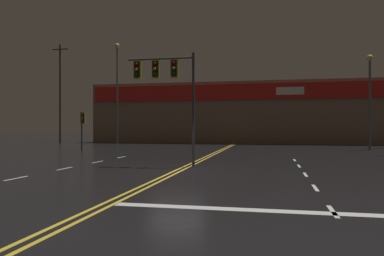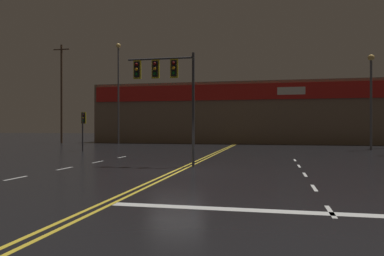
{
  "view_description": "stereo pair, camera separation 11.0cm",
  "coord_description": "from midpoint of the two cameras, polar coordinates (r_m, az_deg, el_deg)",
  "views": [
    {
      "loc": [
        4.21,
        -16.75,
        2.04
      ],
      "look_at": [
        0.0,
        3.42,
        2.0
      ],
      "focal_mm": 35.0,
      "sensor_mm": 36.0,
      "label": 1
    },
    {
      "loc": [
        4.32,
        -16.73,
        2.04
      ],
      "look_at": [
        0.0,
        3.42,
        2.0
      ],
      "focal_mm": 35.0,
      "sensor_mm": 36.0,
      "label": 2
    }
  ],
  "objects": [
    {
      "name": "streetlight_far_left",
      "position": [
        47.33,
        -11.4,
        6.89
      ],
      "size": [
        0.56,
        0.56,
        12.4
      ],
      "color": "#59595E",
      "rests_on": "ground"
    },
    {
      "name": "traffic_signal_median",
      "position": [
        19.91,
        -4.28,
        7.59
      ],
      "size": [
        3.65,
        0.36,
        5.92
      ],
      "color": "#38383D",
      "rests_on": "ground"
    },
    {
      "name": "ground_plane",
      "position": [
        17.4,
        -2.5,
        -6.63
      ],
      "size": [
        200.0,
        200.0,
        0.0
      ],
      "primitive_type": "plane",
      "color": "black"
    },
    {
      "name": "utility_pole_row",
      "position": [
        43.58,
        4.51,
        5.59
      ],
      "size": [
        45.6,
        0.26,
        12.55
      ],
      "color": "#4C3828",
      "rests_on": "ground"
    },
    {
      "name": "streetlight_near_right",
      "position": [
        37.05,
        25.4,
        5.49
      ],
      "size": [
        0.56,
        0.56,
        8.52
      ],
      "color": "#59595E",
      "rests_on": "ground"
    },
    {
      "name": "building_backdrop",
      "position": [
        50.68,
        6.97,
        2.16
      ],
      "size": [
        37.23,
        10.23,
        7.66
      ],
      "color": "#7A6651",
      "rests_on": "ground"
    },
    {
      "name": "road_markings",
      "position": [
        15.58,
        0.43,
        -7.4
      ],
      "size": [
        16.95,
        60.0,
        0.01
      ],
      "color": "gold",
      "rests_on": "ground"
    },
    {
      "name": "traffic_signal_corner_northwest",
      "position": [
        33.21,
        -16.46,
        0.81
      ],
      "size": [
        0.42,
        0.36,
        3.34
      ],
      "color": "#38383D",
      "rests_on": "ground"
    }
  ]
}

